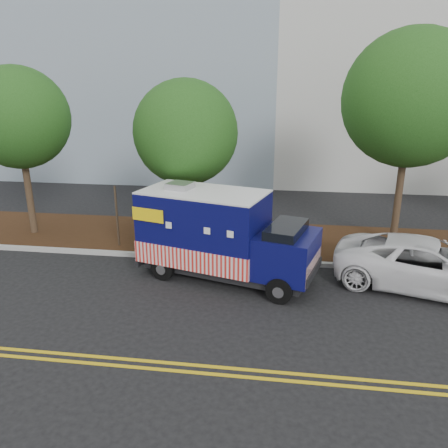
# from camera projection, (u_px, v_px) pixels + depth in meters

# --- Properties ---
(ground) EXTENTS (120.00, 120.00, 0.00)m
(ground) POSITION_uv_depth(u_px,v_px,m) (198.00, 277.00, 13.90)
(ground) COLOR black
(ground) RESTS_ON ground
(curb) EXTENTS (120.00, 0.18, 0.15)m
(curb) POSITION_uv_depth(u_px,v_px,m) (206.00, 258.00, 15.19)
(curb) COLOR #9E9E99
(curb) RESTS_ON ground
(mulch_strip) EXTENTS (120.00, 4.00, 0.15)m
(mulch_strip) POSITION_uv_depth(u_px,v_px,m) (215.00, 238.00, 17.16)
(mulch_strip) COLOR black
(mulch_strip) RESTS_ON ground
(centerline_near) EXTENTS (120.00, 0.10, 0.01)m
(centerline_near) POSITION_uv_depth(u_px,v_px,m) (160.00, 362.00, 9.71)
(centerline_near) COLOR gold
(centerline_near) RESTS_ON ground
(centerline_far) EXTENTS (120.00, 0.10, 0.01)m
(centerline_far) POSITION_uv_depth(u_px,v_px,m) (157.00, 369.00, 9.47)
(centerline_far) COLOR gold
(centerline_far) RESTS_ON ground
(tree_a) EXTENTS (3.77, 3.77, 6.53)m
(tree_a) POSITION_uv_depth(u_px,v_px,m) (18.00, 118.00, 16.18)
(tree_a) COLOR #38281C
(tree_a) RESTS_ON ground
(tree_b) EXTENTS (3.83, 3.83, 6.08)m
(tree_b) POSITION_uv_depth(u_px,v_px,m) (186.00, 133.00, 15.91)
(tree_b) COLOR #38281C
(tree_b) RESTS_ON ground
(tree_c) EXTENTS (4.71, 4.71, 7.72)m
(tree_c) POSITION_uv_depth(u_px,v_px,m) (411.00, 99.00, 14.97)
(tree_c) COLOR #38281C
(tree_c) RESTS_ON ground
(sign_post) EXTENTS (0.06, 0.06, 2.40)m
(sign_post) POSITION_uv_depth(u_px,v_px,m) (117.00, 218.00, 15.86)
(sign_post) COLOR #473828
(sign_post) RESTS_ON ground
(food_truck) EXTENTS (5.90, 3.46, 2.94)m
(food_truck) POSITION_uv_depth(u_px,v_px,m) (218.00, 237.00, 13.58)
(food_truck) COLOR black
(food_truck) RESTS_ON ground
(white_car) EXTENTS (5.86, 3.90, 1.49)m
(white_car) POSITION_uv_depth(u_px,v_px,m) (428.00, 265.00, 12.98)
(white_car) COLOR white
(white_car) RESTS_ON ground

